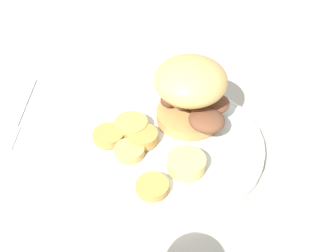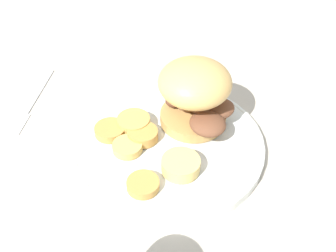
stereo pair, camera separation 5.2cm
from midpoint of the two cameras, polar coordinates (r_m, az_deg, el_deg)
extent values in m
plane|color=#B2A899|center=(0.55, 2.71, -3.29)|extent=(4.00, 4.00, 0.00)
cylinder|color=silver|center=(0.54, 2.74, -2.75)|extent=(0.26, 0.26, 0.01)
torus|color=silver|center=(0.54, 2.76, -2.32)|extent=(0.26, 0.26, 0.01)
cylinder|color=tan|center=(0.56, 6.28, 1.22)|extent=(0.09, 0.09, 0.01)
ellipsoid|color=brown|center=(0.56, 6.48, 2.96)|extent=(0.03, 0.04, 0.02)
ellipsoid|color=brown|center=(0.55, 5.42, 2.98)|extent=(0.04, 0.04, 0.01)
ellipsoid|color=brown|center=(0.56, 9.91, 2.60)|extent=(0.05, 0.04, 0.02)
ellipsoid|color=#563323|center=(0.56, 3.72, 3.73)|extent=(0.03, 0.03, 0.02)
ellipsoid|color=brown|center=(0.53, 8.60, 0.21)|extent=(0.06, 0.06, 0.02)
ellipsoid|color=#4C281E|center=(0.55, 8.98, 2.13)|extent=(0.02, 0.03, 0.02)
ellipsoid|color=tan|center=(0.53, 6.78, 6.20)|extent=(0.10, 0.10, 0.06)
cylinder|color=tan|center=(0.52, -3.08, -3.20)|extent=(0.04, 0.04, 0.01)
cylinder|color=#DBB766|center=(0.50, 4.88, -5.81)|extent=(0.05, 0.05, 0.02)
cylinder|color=#BC8942|center=(0.55, -5.71, -0.74)|extent=(0.04, 0.04, 0.01)
cylinder|color=tan|center=(0.55, -2.31, 0.37)|extent=(0.05, 0.05, 0.02)
cylinder|color=#BC8942|center=(0.48, -0.51, -8.64)|extent=(0.04, 0.04, 0.01)
cylinder|color=#BC8942|center=(0.53, -0.91, -1.40)|extent=(0.04, 0.04, 0.01)
cube|color=silver|center=(0.67, -16.38, 4.95)|extent=(0.08, 0.11, 0.00)
cube|color=silver|center=(0.62, -18.86, 0.24)|extent=(0.05, 0.05, 0.00)
camera|label=1|loc=(0.03, -87.13, 2.62)|focal=42.00mm
camera|label=2|loc=(0.03, 92.87, -2.62)|focal=42.00mm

